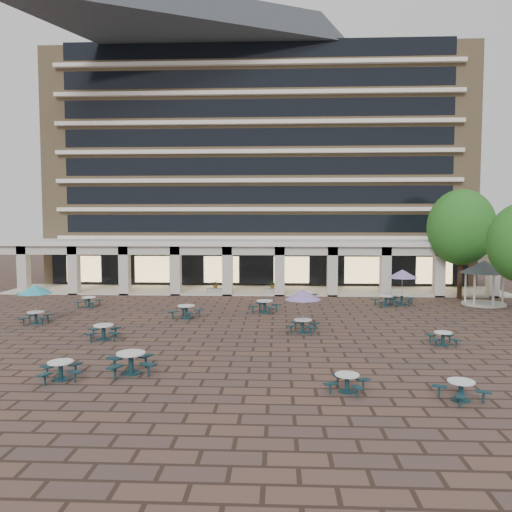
% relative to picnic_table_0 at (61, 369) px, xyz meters
% --- Properties ---
extents(ground, '(120.00, 120.00, 0.00)m').
position_rel_picnic_table_0_xyz_m(ground, '(6.24, 9.46, -0.42)').
color(ground, brown).
rests_on(ground, ground).
extents(apartment_building, '(40.00, 15.50, 25.20)m').
position_rel_picnic_table_0_xyz_m(apartment_building, '(6.24, 34.93, 12.18)').
color(apartment_building, '#9C8058').
rests_on(apartment_building, ground).
extents(retail_arcade, '(42.00, 6.60, 4.40)m').
position_rel_picnic_table_0_xyz_m(retail_arcade, '(6.24, 24.26, 2.58)').
color(retail_arcade, white).
rests_on(retail_arcade, ground).
extents(picnic_table_0, '(1.92, 1.92, 0.71)m').
position_rel_picnic_table_0_xyz_m(picnic_table_0, '(0.00, 0.00, 0.00)').
color(picnic_table_0, '#13353B').
rests_on(picnic_table_0, ground).
extents(picnic_table_1, '(2.27, 2.27, 0.85)m').
position_rel_picnic_table_0_xyz_m(picnic_table_1, '(2.44, 0.89, 0.08)').
color(picnic_table_1, '#13353B').
rests_on(picnic_table_1, ground).
extents(picnic_table_2, '(1.75, 1.75, 0.64)m').
position_rel_picnic_table_0_xyz_m(picnic_table_2, '(10.67, -0.88, -0.04)').
color(picnic_table_2, '#13353B').
rests_on(picnic_table_2, ground).
extents(picnic_table_3, '(1.84, 1.84, 0.67)m').
position_rel_picnic_table_0_xyz_m(picnic_table_3, '(14.37, -1.54, -0.02)').
color(picnic_table_3, '#13353B').
rests_on(picnic_table_3, ground).
extents(picnic_table_4, '(1.99, 1.99, 2.29)m').
position_rel_picnic_table_0_xyz_m(picnic_table_4, '(-5.98, 10.13, 1.52)').
color(picnic_table_4, '#13353B').
rests_on(picnic_table_4, ground).
extents(picnic_table_5, '(1.98, 1.98, 0.76)m').
position_rel_picnic_table_0_xyz_m(picnic_table_5, '(-0.63, 6.42, 0.03)').
color(picnic_table_5, '#13353B').
rests_on(picnic_table_5, ground).
extents(picnic_table_6, '(2.01, 2.01, 2.32)m').
position_rel_picnic_table_0_xyz_m(picnic_table_6, '(9.57, 8.49, 1.54)').
color(picnic_table_6, '#13353B').
rests_on(picnic_table_6, ground).
extents(picnic_table_7, '(1.48, 1.48, 0.65)m').
position_rel_picnic_table_0_xyz_m(picnic_table_7, '(16.23, 6.03, -0.04)').
color(picnic_table_7, '#13353B').
rests_on(picnic_table_7, ground).
extents(picnic_table_8, '(1.74, 1.74, 0.72)m').
position_rel_picnic_table_0_xyz_m(picnic_table_8, '(-5.02, 15.85, 0.00)').
color(picnic_table_8, '#13353B').
rests_on(picnic_table_8, ground).
extents(picnic_table_9, '(2.21, 2.21, 0.82)m').
position_rel_picnic_table_0_xyz_m(picnic_table_9, '(7.35, 14.24, 0.06)').
color(picnic_table_9, '#13353B').
rests_on(picnic_table_9, ground).
extents(picnic_table_10, '(1.96, 1.96, 0.78)m').
position_rel_picnic_table_0_xyz_m(picnic_table_10, '(15.84, 17.06, 0.04)').
color(picnic_table_10, '#13353B').
rests_on(picnic_table_10, ground).
extents(picnic_table_11, '(2.19, 2.19, 2.53)m').
position_rel_picnic_table_0_xyz_m(picnic_table_11, '(17.12, 17.76, 1.73)').
color(picnic_table_11, '#13353B').
rests_on(picnic_table_11, ground).
extents(picnic_table_12, '(2.20, 2.20, 0.81)m').
position_rel_picnic_table_0_xyz_m(picnic_table_12, '(2.54, 12.13, 0.06)').
color(picnic_table_12, '#13353B').
rests_on(picnic_table_12, ground).
extents(picnic_table_13, '(1.80, 1.80, 0.70)m').
position_rel_picnic_table_0_xyz_m(picnic_table_13, '(10.45, 19.46, -0.01)').
color(picnic_table_13, '#13353B').
rests_on(picnic_table_13, ground).
extents(gazebo, '(3.39, 3.39, 3.15)m').
position_rel_picnic_table_0_xyz_m(gazebo, '(23.01, 18.04, 1.95)').
color(gazebo, beige).
rests_on(gazebo, ground).
extents(tree_east_c, '(5.09, 5.09, 8.48)m').
position_rel_picnic_table_0_xyz_m(tree_east_c, '(22.32, 20.93, 5.11)').
color(tree_east_c, '#392317').
rests_on(tree_east_c, ground).
extents(planter_left, '(1.50, 0.60, 1.20)m').
position_rel_picnic_table_0_xyz_m(planter_left, '(3.10, 22.36, 0.03)').
color(planter_left, '#979791').
rests_on(planter_left, ground).
extents(planter_right, '(1.50, 0.60, 1.18)m').
position_rel_picnic_table_0_xyz_m(planter_right, '(7.78, 22.36, 0.02)').
color(planter_right, '#979791').
rests_on(planter_right, ground).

